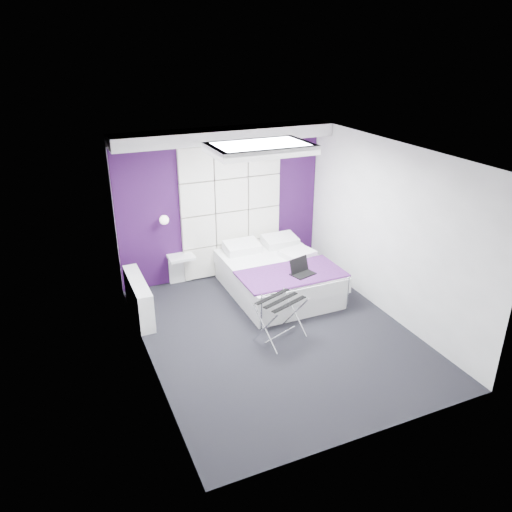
{
  "coord_description": "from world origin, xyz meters",
  "views": [
    {
      "loc": [
        -2.72,
        -5.49,
        3.89
      ],
      "look_at": [
        -0.17,
        0.35,
        1.1
      ],
      "focal_mm": 35.0,
      "sensor_mm": 36.0,
      "label": 1
    }
  ],
  "objects_px": {
    "radiator": "(139,298)",
    "nightstand": "(181,257)",
    "wall_lamp": "(164,219)",
    "luggage_rack": "(280,319)",
    "bed": "(277,276)",
    "laptop": "(302,270)"
  },
  "relations": [
    {
      "from": "radiator",
      "to": "nightstand",
      "type": "distance_m",
      "value": 1.16
    },
    {
      "from": "wall_lamp",
      "to": "nightstand",
      "type": "distance_m",
      "value": 0.74
    },
    {
      "from": "nightstand",
      "to": "luggage_rack",
      "type": "bearing_deg",
      "value": -69.8
    },
    {
      "from": "wall_lamp",
      "to": "radiator",
      "type": "xyz_separation_m",
      "value": [
        -0.64,
        -0.76,
        -0.92
      ]
    },
    {
      "from": "luggage_rack",
      "to": "radiator",
      "type": "bearing_deg",
      "value": 118.42
    },
    {
      "from": "radiator",
      "to": "nightstand",
      "type": "height_order",
      "value": "radiator"
    },
    {
      "from": "wall_lamp",
      "to": "radiator",
      "type": "distance_m",
      "value": 1.35
    },
    {
      "from": "wall_lamp",
      "to": "nightstand",
      "type": "height_order",
      "value": "wall_lamp"
    },
    {
      "from": "radiator",
      "to": "bed",
      "type": "xyz_separation_m",
      "value": [
        2.26,
        -0.14,
        -0.01
      ]
    },
    {
      "from": "bed",
      "to": "nightstand",
      "type": "height_order",
      "value": "bed"
    },
    {
      "from": "nightstand",
      "to": "laptop",
      "type": "height_order",
      "value": "laptop"
    },
    {
      "from": "radiator",
      "to": "laptop",
      "type": "bearing_deg",
      "value": -16.04
    },
    {
      "from": "bed",
      "to": "laptop",
      "type": "bearing_deg",
      "value": -75.69
    },
    {
      "from": "radiator",
      "to": "laptop",
      "type": "relative_size",
      "value": 3.4
    },
    {
      "from": "laptop",
      "to": "luggage_rack",
      "type": "bearing_deg",
      "value": -150.1
    },
    {
      "from": "wall_lamp",
      "to": "laptop",
      "type": "relative_size",
      "value": 0.42
    },
    {
      "from": "wall_lamp",
      "to": "radiator",
      "type": "height_order",
      "value": "wall_lamp"
    },
    {
      "from": "luggage_rack",
      "to": "laptop",
      "type": "distance_m",
      "value": 1.09
    },
    {
      "from": "bed",
      "to": "luggage_rack",
      "type": "distance_m",
      "value": 1.43
    },
    {
      "from": "wall_lamp",
      "to": "nightstand",
      "type": "bearing_deg",
      "value": -9.6
    },
    {
      "from": "nightstand",
      "to": "luggage_rack",
      "type": "relative_size",
      "value": 0.68
    },
    {
      "from": "radiator",
      "to": "wall_lamp",
      "type": "bearing_deg",
      "value": 49.9
    }
  ]
}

